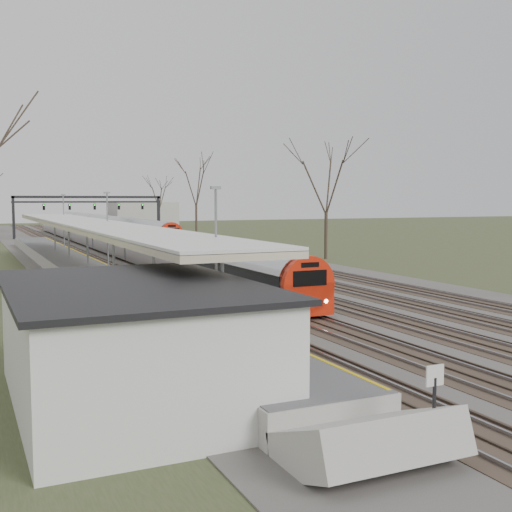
{
  "coord_description": "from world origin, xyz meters",
  "views": [
    {
      "loc": [
        -16.58,
        -8.95,
        5.56
      ],
      "look_at": [
        0.25,
        27.57,
        2.0
      ],
      "focal_mm": 45.0,
      "sensor_mm": 36.0,
      "label": 1
    }
  ],
  "objects": [
    {
      "name": "tree_east_far",
      "position": [
        14.0,
        42.0,
        7.29
      ],
      "size": [
        5.0,
        5.0,
        10.3
      ],
      "color": "#2D231C",
      "rests_on": "ground"
    },
    {
      "name": "passenger",
      "position": [
        -9.39,
        17.2,
        1.83
      ],
      "size": [
        0.62,
        0.72,
        1.67
      ],
      "primitive_type": "imported",
      "rotation": [
        0.0,
        0.0,
        1.14
      ],
      "color": "#2C4355",
      "rests_on": "platform"
    },
    {
      "name": "station_building",
      "position": [
        -12.5,
        8.0,
        1.6
      ],
      "size": [
        6.0,
        9.0,
        3.2
      ],
      "primitive_type": "cube",
      "color": "silver",
      "rests_on": "ground"
    },
    {
      "name": "canopy",
      "position": [
        -9.05,
        32.99,
        3.93
      ],
      "size": [
        4.1,
        50.0,
        3.11
      ],
      "color": "slate",
      "rests_on": "platform"
    },
    {
      "name": "signal_gantry",
      "position": [
        0.29,
        84.99,
        4.91
      ],
      "size": [
        21.0,
        0.59,
        6.08
      ],
      "color": "black",
      "rests_on": "ground"
    },
    {
      "name": "train_far",
      "position": [
        4.5,
        96.35,
        1.48
      ],
      "size": [
        2.62,
        75.21,
        3.05
      ],
      "color": "#ACAFB6",
      "rests_on": "ground"
    },
    {
      "name": "platform",
      "position": [
        -9.05,
        37.5,
        0.5
      ],
      "size": [
        3.5,
        69.0,
        1.0
      ],
      "primitive_type": "cube",
      "color": "#9E9B93",
      "rests_on": "ground"
    },
    {
      "name": "track_bed",
      "position": [
        0.26,
        55.0,
        0.06
      ],
      "size": [
        24.0,
        160.0,
        0.22
      ],
      "color": "#474442",
      "rests_on": "ground"
    },
    {
      "name": "train_near",
      "position": [
        -2.5,
        60.75,
        1.48
      ],
      "size": [
        2.62,
        90.21,
        3.05
      ],
      "color": "#ACAFB6",
      "rests_on": "ground"
    }
  ]
}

